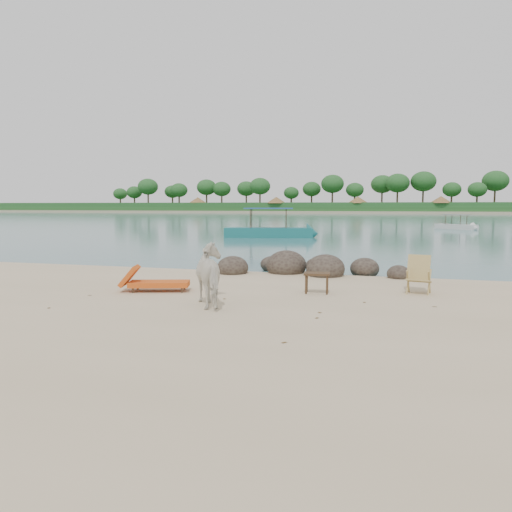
# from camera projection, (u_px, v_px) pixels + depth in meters

# --- Properties ---
(water) EXTENTS (400.00, 400.00, 0.00)m
(water) POSITION_uv_depth(u_px,v_px,m) (382.00, 217.00, 97.12)
(water) COLOR #35626A
(water) RESTS_ON ground
(far_shore) EXTENTS (420.00, 90.00, 1.40)m
(far_shore) POSITION_uv_depth(u_px,v_px,m) (391.00, 212.00, 173.55)
(far_shore) COLOR tan
(far_shore) RESTS_ON ground
(far_scenery) EXTENTS (420.00, 18.00, 9.50)m
(far_scenery) POSITION_uv_depth(u_px,v_px,m) (389.00, 202.00, 141.41)
(far_scenery) COLOR #1E4C1E
(far_scenery) RESTS_ON ground
(boulders) EXTENTS (6.29, 2.87, 1.03)m
(boulders) POSITION_uv_depth(u_px,v_px,m) (302.00, 268.00, 16.84)
(boulders) COLOR #2E241F
(boulders) RESTS_ON ground
(cow) EXTENTS (1.60, 1.82, 1.42)m
(cow) POSITION_uv_depth(u_px,v_px,m) (214.00, 276.00, 11.39)
(cow) COLOR silver
(cow) RESTS_ON ground
(side_table) EXTENTS (0.71, 0.50, 0.54)m
(side_table) POSITION_uv_depth(u_px,v_px,m) (317.00, 284.00, 12.97)
(side_table) COLOR #362115
(side_table) RESTS_ON ground
(lounge_chair) EXTENTS (2.08, 1.24, 0.59)m
(lounge_chair) POSITION_uv_depth(u_px,v_px,m) (159.00, 281.00, 13.30)
(lounge_chair) COLOR #BF3B16
(lounge_chair) RESTS_ON ground
(deck_chair) EXTENTS (0.74, 0.79, 0.99)m
(deck_chair) POSITION_uv_depth(u_px,v_px,m) (419.00, 276.00, 12.91)
(deck_chair) COLOR tan
(deck_chair) RESTS_ON ground
(boat_near) EXTENTS (7.43, 3.14, 3.52)m
(boat_near) POSITION_uv_depth(u_px,v_px,m) (269.00, 213.00, 36.72)
(boat_near) COLOR #186465
(boat_near) RESTS_ON water
(boat_mid) EXTENTS (4.30, 4.19, 2.40)m
(boat_mid) POSITION_uv_depth(u_px,v_px,m) (456.00, 217.00, 49.15)
(boat_mid) COLOR silver
(boat_mid) RESTS_ON water
(dead_leaves) EXTENTS (8.45, 5.52, 0.00)m
(dead_leaves) POSITION_uv_depth(u_px,v_px,m) (219.00, 309.00, 11.15)
(dead_leaves) COLOR brown
(dead_leaves) RESTS_ON ground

